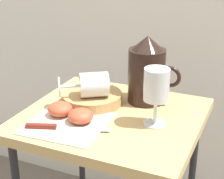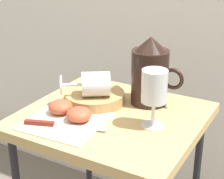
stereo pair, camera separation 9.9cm
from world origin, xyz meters
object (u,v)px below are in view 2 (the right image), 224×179
at_px(pitcher, 150,77).
at_px(wine_glass_upright, 154,90).
at_px(table, 112,137).
at_px(knife, 53,124).
at_px(basket_tray, 95,97).
at_px(wine_glass_tipped_near, 94,84).
at_px(apple_half_right, 79,114).
at_px(apple_half_left, 61,107).

height_order(pitcher, wine_glass_upright, pitcher).
bearing_deg(table, knife, -124.49).
distance_m(basket_tray, knife, 0.20).
relative_size(basket_tray, pitcher, 0.89).
relative_size(wine_glass_upright, wine_glass_tipped_near, 1.02).
xyz_separation_m(table, apple_half_right, (-0.06, -0.09, 0.10)).
bearing_deg(knife, basket_tray, 86.22).
height_order(table, apple_half_left, apple_half_left).
bearing_deg(basket_tray, apple_half_right, -76.32).
height_order(wine_glass_upright, wine_glass_tipped_near, wine_glass_upright).
bearing_deg(wine_glass_upright, pitcher, 117.75).
relative_size(table, apple_half_left, 9.71).
height_order(basket_tray, wine_glass_tipped_near, wine_glass_tipped_near).
bearing_deg(table, pitcher, 65.22).
bearing_deg(wine_glass_tipped_near, apple_half_right, -80.77).
distance_m(wine_glass_tipped_near, apple_half_left, 0.12).
height_order(pitcher, knife, pitcher).
distance_m(pitcher, apple_half_right, 0.26).
height_order(apple_half_left, apple_half_right, same).
relative_size(basket_tray, apple_half_right, 2.62).
xyz_separation_m(table, wine_glass_upright, (0.14, -0.01, 0.19)).
bearing_deg(pitcher, wine_glass_upright, -62.25).
relative_size(pitcher, wine_glass_tipped_near, 1.32).
relative_size(wine_glass_tipped_near, apple_half_left, 2.24).
bearing_deg(apple_half_right, basket_tray, 103.68).
bearing_deg(table, apple_half_left, -151.37).
distance_m(apple_half_left, apple_half_right, 0.08).
bearing_deg(table, basket_tray, 152.25).
distance_m(wine_glass_upright, apple_half_left, 0.29).
bearing_deg(pitcher, apple_half_right, -118.18).
xyz_separation_m(pitcher, knife, (-0.16, -0.28, -0.08)).
distance_m(basket_tray, pitcher, 0.19).
bearing_deg(wine_glass_upright, apple_half_left, -166.95).
bearing_deg(knife, apple_half_left, 110.76).
height_order(table, wine_glass_upright, wine_glass_upright).
height_order(basket_tray, pitcher, pitcher).
distance_m(pitcher, knife, 0.34).
bearing_deg(apple_half_right, knife, -126.72).
bearing_deg(wine_glass_upright, wine_glass_tipped_near, 170.35).
height_order(basket_tray, apple_half_right, apple_half_right).
distance_m(table, wine_glass_tipped_near, 0.17).
relative_size(basket_tray, wine_glass_tipped_near, 1.17).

